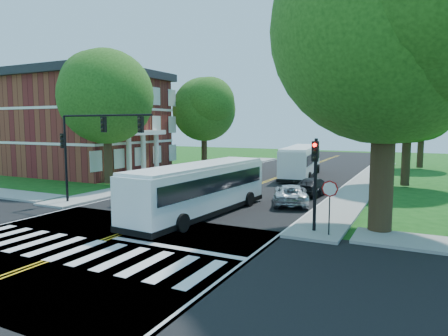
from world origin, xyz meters
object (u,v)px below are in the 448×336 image
Objects in this scene: suv at (291,194)px; dark_sedan at (314,186)px; signal_nw at (91,138)px; bus_follow at (301,161)px; bus_lead at (201,188)px; hatchback at (141,190)px; signal_ne at (315,172)px.

suv is 4.18m from dark_sedan.
bus_follow is (7.76, 20.27, -2.77)m from signal_nw.
hatchback is at bearing -15.55° from bus_lead.
signal_nw is 13.23m from suv.
bus_follow is at bearing 107.26° from signal_ne.
hatchback is (-12.63, 3.02, -2.20)m from signal_ne.
hatchback is at bearing 166.55° from signal_ne.
hatchback is at bearing 64.81° from signal_nw.
signal_nw is 21.88m from bus_follow.
bus_lead reaches higher than suv.
bus_follow is 14.26m from suv.
signal_ne reaches higher than bus_follow.
hatchback is 1.05× the size of dark_sedan.
bus_lead is at bearing 73.09° from dark_sedan.
bus_follow reaches higher than hatchback.
hatchback reaches higher than suv.
dark_sedan is at bearing 42.70° from signal_nw.
bus_lead is 2.52× the size of hatchback.
suv is (-3.09, 6.40, -2.30)m from signal_ne.
bus_follow is 2.60× the size of hatchback.
signal_ne is 7.47m from suv.
bus_lead is at bearing 81.22° from bus_follow.
hatchback reaches higher than dark_sedan.
signal_ne reaches higher than dark_sedan.
dark_sedan is (0.48, 4.15, -0.02)m from suv.
dark_sedan is (11.44, 10.56, -3.73)m from signal_nw.
bus_lead reaches higher than hatchback.
signal_nw is at bearing 12.89° from suv.
signal_nw is 14.13m from signal_ne.
bus_lead reaches higher than dark_sedan.
bus_lead is 2.64× the size of dark_sedan.
bus_follow is at bearing -87.40° from bus_lead.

